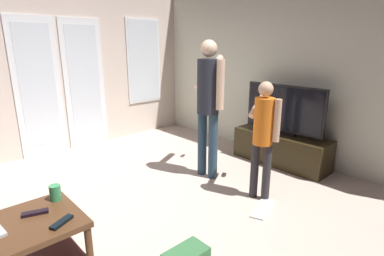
{
  "coord_description": "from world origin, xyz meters",
  "views": [
    {
      "loc": [
        -1.13,
        -2.24,
        1.61
      ],
      "look_at": [
        0.78,
        -0.17,
        0.82
      ],
      "focal_mm": 28.05,
      "sensor_mm": 36.0,
      "label": 1
    }
  ],
  "objects_px": {
    "flat_screen_tv": "(284,110)",
    "loose_keyboard": "(263,208)",
    "cup_near_edge": "(55,193)",
    "person_adult": "(209,98)",
    "person_child": "(263,130)",
    "tv_stand": "(281,149)",
    "coffee_table": "(8,247)",
    "tv_remote_black": "(35,213)",
    "dvd_remote_slim": "(62,222)"
  },
  "relations": [
    {
      "from": "flat_screen_tv",
      "to": "tv_remote_black",
      "type": "distance_m",
      "value": 3.13
    },
    {
      "from": "flat_screen_tv",
      "to": "cup_near_edge",
      "type": "xyz_separation_m",
      "value": [
        -2.93,
        0.16,
        -0.24
      ]
    },
    {
      "from": "person_adult",
      "to": "tv_remote_black",
      "type": "height_order",
      "value": "person_adult"
    },
    {
      "from": "coffee_table",
      "to": "flat_screen_tv",
      "type": "distance_m",
      "value": 3.34
    },
    {
      "from": "cup_near_edge",
      "to": "tv_remote_black",
      "type": "relative_size",
      "value": 0.71
    },
    {
      "from": "coffee_table",
      "to": "dvd_remote_slim",
      "type": "height_order",
      "value": "dvd_remote_slim"
    },
    {
      "from": "flat_screen_tv",
      "to": "loose_keyboard",
      "type": "xyz_separation_m",
      "value": [
        -1.2,
        -0.55,
        -0.76
      ]
    },
    {
      "from": "person_adult",
      "to": "loose_keyboard",
      "type": "relative_size",
      "value": 3.63
    },
    {
      "from": "loose_keyboard",
      "to": "cup_near_edge",
      "type": "bearing_deg",
      "value": 157.75
    },
    {
      "from": "coffee_table",
      "to": "cup_near_edge",
      "type": "height_order",
      "value": "cup_near_edge"
    },
    {
      "from": "coffee_table",
      "to": "person_adult",
      "type": "xyz_separation_m",
      "value": [
        2.29,
        0.41,
        0.66
      ]
    },
    {
      "from": "person_child",
      "to": "tv_remote_black",
      "type": "relative_size",
      "value": 7.42
    },
    {
      "from": "person_adult",
      "to": "person_child",
      "type": "xyz_separation_m",
      "value": [
        0.0,
        -0.78,
        -0.24
      ]
    },
    {
      "from": "coffee_table",
      "to": "tv_stand",
      "type": "relative_size",
      "value": 0.7
    },
    {
      "from": "coffee_table",
      "to": "tv_remote_black",
      "type": "bearing_deg",
      "value": 17.62
    },
    {
      "from": "person_adult",
      "to": "loose_keyboard",
      "type": "xyz_separation_m",
      "value": [
        -0.17,
        -0.95,
        -0.99
      ]
    },
    {
      "from": "tv_stand",
      "to": "tv_remote_black",
      "type": "height_order",
      "value": "tv_remote_black"
    },
    {
      "from": "person_adult",
      "to": "loose_keyboard",
      "type": "bearing_deg",
      "value": -100.36
    },
    {
      "from": "tv_stand",
      "to": "loose_keyboard",
      "type": "height_order",
      "value": "tv_stand"
    },
    {
      "from": "person_child",
      "to": "dvd_remote_slim",
      "type": "xyz_separation_m",
      "value": [
        -2.0,
        0.19,
        -0.28
      ]
    },
    {
      "from": "person_adult",
      "to": "cup_near_edge",
      "type": "xyz_separation_m",
      "value": [
        -1.91,
        -0.24,
        -0.47
      ]
    },
    {
      "from": "coffee_table",
      "to": "loose_keyboard",
      "type": "xyz_separation_m",
      "value": [
        2.12,
        -0.54,
        -0.33
      ]
    },
    {
      "from": "coffee_table",
      "to": "cup_near_edge",
      "type": "xyz_separation_m",
      "value": [
        0.38,
        0.17,
        0.19
      ]
    },
    {
      "from": "loose_keyboard",
      "to": "cup_near_edge",
      "type": "relative_size",
      "value": 3.82
    },
    {
      "from": "person_adult",
      "to": "person_child",
      "type": "relative_size",
      "value": 1.32
    },
    {
      "from": "tv_stand",
      "to": "person_child",
      "type": "bearing_deg",
      "value": -159.95
    },
    {
      "from": "loose_keyboard",
      "to": "tv_stand",
      "type": "bearing_deg",
      "value": 24.28
    },
    {
      "from": "loose_keyboard",
      "to": "person_adult",
      "type": "bearing_deg",
      "value": 79.64
    },
    {
      "from": "person_child",
      "to": "loose_keyboard",
      "type": "bearing_deg",
      "value": -136.21
    },
    {
      "from": "tv_stand",
      "to": "cup_near_edge",
      "type": "height_order",
      "value": "cup_near_edge"
    },
    {
      "from": "tv_stand",
      "to": "cup_near_edge",
      "type": "bearing_deg",
      "value": 176.71
    },
    {
      "from": "person_adult",
      "to": "tv_stand",
      "type": "bearing_deg",
      "value": -21.77
    },
    {
      "from": "coffee_table",
      "to": "tv_remote_black",
      "type": "xyz_separation_m",
      "value": [
        0.2,
        0.06,
        0.14
      ]
    },
    {
      "from": "loose_keyboard",
      "to": "tv_remote_black",
      "type": "relative_size",
      "value": 2.7
    },
    {
      "from": "cup_near_edge",
      "to": "tv_remote_black",
      "type": "distance_m",
      "value": 0.22
    },
    {
      "from": "tv_stand",
      "to": "flat_screen_tv",
      "type": "height_order",
      "value": "flat_screen_tv"
    },
    {
      "from": "coffee_table",
      "to": "tv_stand",
      "type": "height_order",
      "value": "coffee_table"
    },
    {
      "from": "tv_stand",
      "to": "coffee_table",
      "type": "bearing_deg",
      "value": -179.94
    },
    {
      "from": "person_adult",
      "to": "flat_screen_tv",
      "type": "bearing_deg",
      "value": -21.63
    },
    {
      "from": "coffee_table",
      "to": "flat_screen_tv",
      "type": "relative_size",
      "value": 0.81
    },
    {
      "from": "flat_screen_tv",
      "to": "cup_near_edge",
      "type": "relative_size",
      "value": 9.46
    },
    {
      "from": "person_adult",
      "to": "loose_keyboard",
      "type": "height_order",
      "value": "person_adult"
    },
    {
      "from": "flat_screen_tv",
      "to": "tv_remote_black",
      "type": "relative_size",
      "value": 6.68
    },
    {
      "from": "coffee_table",
      "to": "cup_near_edge",
      "type": "distance_m",
      "value": 0.46
    },
    {
      "from": "coffee_table",
      "to": "tv_remote_black",
      "type": "height_order",
      "value": "tv_remote_black"
    },
    {
      "from": "tv_stand",
      "to": "flat_screen_tv",
      "type": "xyz_separation_m",
      "value": [
        -0.0,
        0.0,
        0.55
      ]
    },
    {
      "from": "cup_near_edge",
      "to": "person_child",
      "type": "bearing_deg",
      "value": -15.88
    },
    {
      "from": "person_adult",
      "to": "tv_remote_black",
      "type": "bearing_deg",
      "value": -170.49
    },
    {
      "from": "loose_keyboard",
      "to": "person_child",
      "type": "bearing_deg",
      "value": 43.79
    },
    {
      "from": "coffee_table",
      "to": "tv_remote_black",
      "type": "distance_m",
      "value": 0.25
    }
  ]
}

